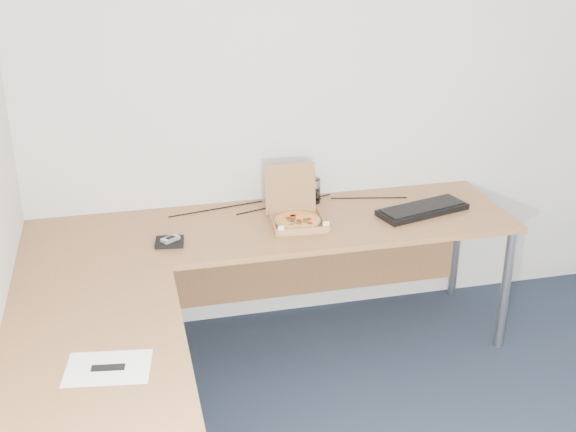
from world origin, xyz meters
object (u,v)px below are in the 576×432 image
object	(u,v)px
wallet	(169,242)
desk	(224,274)
pizza_box	(297,217)
drinking_glass	(313,191)
keyboard	(422,210)

from	to	relation	value
wallet	desk	bearing A→B (deg)	-47.48
desk	pizza_box	size ratio (longest dim) A/B	8.06
desk	drinking_glass	bearing A→B (deg)	47.74
drinking_glass	keyboard	size ratio (longest dim) A/B	0.27
pizza_box	keyboard	distance (m)	0.69
pizza_box	drinking_glass	size ratio (longest dim) A/B	2.33
drinking_glass	keyboard	distance (m)	0.60
pizza_box	wallet	size ratio (longest dim) A/B	2.31
desk	wallet	xyz separation A→B (m)	(-0.22, 0.31, 0.04)
desk	keyboard	world-z (taller)	keyboard
drinking_glass	pizza_box	bearing A→B (deg)	-121.90
pizza_box	wallet	bearing A→B (deg)	-167.00
keyboard	wallet	world-z (taller)	keyboard
keyboard	wallet	xyz separation A→B (m)	(-1.35, -0.08, -0.00)
drinking_glass	wallet	world-z (taller)	drinking_glass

